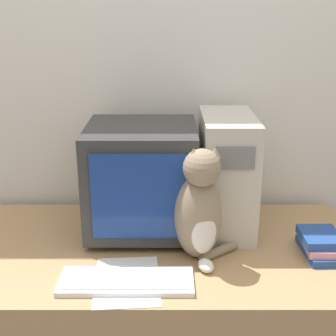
{
  "coord_description": "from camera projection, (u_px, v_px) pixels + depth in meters",
  "views": [
    {
      "loc": [
        0.05,
        -1.17,
        1.58
      ],
      "look_at": [
        0.06,
        0.42,
        1.02
      ],
      "focal_mm": 50.0,
      "sensor_mm": 36.0,
      "label": 1
    }
  ],
  "objects": [
    {
      "name": "paper_sheet",
      "position": [
        127.0,
        281.0,
        1.53
      ],
      "size": [
        0.23,
        0.31,
        0.0
      ],
      "color": "white",
      "rests_on": "desk"
    },
    {
      "name": "wall_back",
      "position": [
        155.0,
        85.0,
        2.0
      ],
      "size": [
        7.0,
        0.05,
        2.5
      ],
      "color": "silver",
      "rests_on": "ground_plane"
    },
    {
      "name": "computer_tower",
      "position": [
        226.0,
        173.0,
        1.83
      ],
      "size": [
        0.2,
        0.39,
        0.46
      ],
      "color": "beige",
      "rests_on": "desk"
    },
    {
      "name": "keyboard",
      "position": [
        126.0,
        281.0,
        1.51
      ],
      "size": [
        0.44,
        0.16,
        0.02
      ],
      "color": "silver",
      "rests_on": "desk"
    },
    {
      "name": "crt_monitor",
      "position": [
        141.0,
        178.0,
        1.81
      ],
      "size": [
        0.41,
        0.4,
        0.43
      ],
      "color": "#333333",
      "rests_on": "desk"
    },
    {
      "name": "pen",
      "position": [
        102.0,
        272.0,
        1.58
      ],
      "size": [
        0.14,
        0.01,
        0.01
      ],
      "color": "maroon",
      "rests_on": "desk"
    },
    {
      "name": "desk",
      "position": [
        154.0,
        326.0,
        1.87
      ],
      "size": [
        1.56,
        0.77,
        0.72
      ],
      "color": "tan",
      "rests_on": "ground_plane"
    },
    {
      "name": "cat",
      "position": [
        199.0,
        210.0,
        1.62
      ],
      "size": [
        0.25,
        0.25,
        0.42
      ],
      "rotation": [
        0.0,
        0.0,
        0.24
      ],
      "color": "gray",
      "rests_on": "desk"
    },
    {
      "name": "book_stack",
      "position": [
        320.0,
        244.0,
        1.69
      ],
      "size": [
        0.14,
        0.21,
        0.08
      ],
      "color": "#234793",
      "rests_on": "desk"
    }
  ]
}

